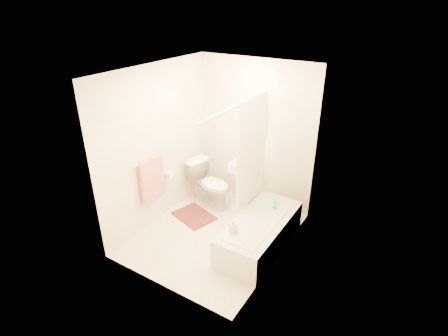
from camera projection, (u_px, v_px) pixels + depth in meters
The scene contains 17 objects.
floor at pixel (215, 234), 5.21m from camera, with size 2.40×2.40×0.00m, color beige.
ceiling at pixel (213, 70), 4.15m from camera, with size 2.40×2.40×0.00m, color white.
wall_back at pixel (255, 135), 5.60m from camera, with size 2.00×0.02×2.40m, color beige.
wall_left at pixel (158, 146), 5.15m from camera, with size 0.02×2.40×2.40m, color beige.
wall_right at pixel (283, 180), 4.21m from camera, with size 0.02×2.40×2.40m, color beige.
mirror at pixel (255, 117), 5.45m from camera, with size 0.40×0.03×0.55m, color white.
curtain_rod at pixel (238, 105), 4.26m from camera, with size 0.03×0.03×1.70m, color silver.
shower_curtain at pixel (251, 152), 4.91m from camera, with size 0.04×0.80×1.55m, color silver.
towel_bar at pixel (149, 159), 4.99m from camera, with size 0.02×0.02×0.60m, color silver.
towel at pixel (152, 179), 5.12m from camera, with size 0.06×0.45×0.66m, color #CC7266.
toilet_paper at pixel (169, 175), 5.43m from camera, with size 0.12×0.12×0.11m, color white.
toilet at pixel (210, 185), 5.81m from camera, with size 0.43×0.77×0.75m, color white.
sink at pixel (245, 183), 5.75m from camera, with size 0.44×0.35×0.86m, color white, non-canonical shape.
bathtub at pixel (260, 233), 4.89m from camera, with size 0.66×1.51×0.42m, color silver, non-canonical shape.
bath_mat at pixel (194, 216), 5.63m from camera, with size 0.64×0.48×0.02m, color #522621.
soap_bottle at pixel (233, 227), 4.50m from camera, with size 0.08×0.09×0.19m, color white.
scrub_brush at pixel (275, 204), 5.13m from camera, with size 0.07×0.22×0.04m, color #3DBC6A.
Camera 1 is at (2.35, -3.53, 3.19)m, focal length 28.00 mm.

